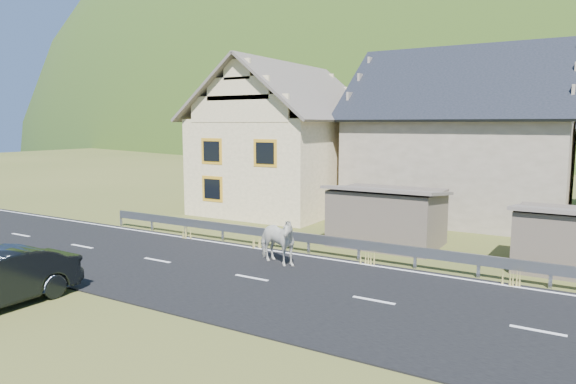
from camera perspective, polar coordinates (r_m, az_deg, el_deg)
The scene contains 10 objects.
ground at distance 14.32m, azimuth 9.50°, elevation -11.95°, with size 160.00×160.00×0.00m, color #3A451A.
road at distance 14.31m, azimuth 9.51°, elevation -11.87°, with size 60.00×7.00×0.04m, color black.
lane_markings at distance 14.31m, azimuth 9.51°, elevation -11.78°, with size 60.00×6.60×0.01m, color silver.
guardrail at distance 17.51m, azimuth 13.96°, elevation -6.52°, with size 28.10×0.09×0.75m.
shed_left at distance 20.62m, azimuth 10.96°, elevation -2.78°, with size 4.30×3.30×2.40m, color #6A5E4D.
shed_right at distance 19.00m, azimuth 29.25°, elevation -4.82°, with size 3.80×2.90×2.20m, color #6A5E4D.
house_cream at distance 28.74m, azimuth -0.30°, elevation 6.78°, with size 7.80×9.80×8.30m.
house_stone_a at distance 28.22m, azimuth 19.00°, elevation 6.92°, with size 10.80×9.80×8.90m.
conifer_patch at distance 136.43m, azimuth 4.79°, elevation 8.09°, with size 76.00×50.00×28.00m, color black.
horse at distance 17.40m, azimuth -1.39°, elevation -5.38°, with size 1.94×0.88×1.64m, color silver.
Camera 1 is at (4.81, -12.62, 4.76)m, focal length 32.00 mm.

